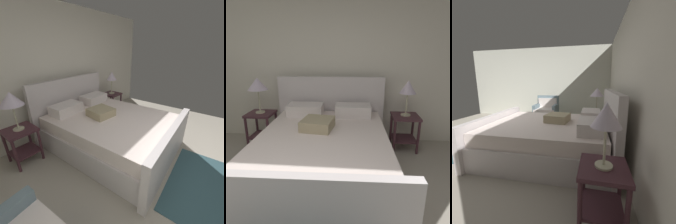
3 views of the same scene
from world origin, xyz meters
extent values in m
cube|color=#A39A8B|center=(0.00, 0.00, -0.01)|extent=(5.73, 5.40, 0.02)
cube|color=beige|center=(0.00, 2.76, 1.30)|extent=(5.85, 0.12, 2.59)
cube|color=silver|center=(-2.93, 0.00, 1.30)|extent=(0.12, 5.52, 2.59)
cube|color=beige|center=(0.06, 1.40, 0.20)|extent=(1.78, 2.15, 0.40)
cube|color=beige|center=(0.03, 2.50, 0.60)|extent=(1.84, 0.15, 1.21)
cube|color=beige|center=(0.10, 0.30, 0.36)|extent=(1.84, 0.15, 0.73)
cube|color=silver|center=(0.06, 1.40, 0.51)|extent=(1.70, 2.09, 0.22)
cube|color=silver|center=(-0.35, 2.16, 0.71)|extent=(0.57, 0.38, 0.18)
cube|color=silver|center=(0.43, 2.18, 0.71)|extent=(0.57, 0.38, 0.18)
cube|color=#9B8D6C|center=(-0.03, 1.55, 0.69)|extent=(0.44, 0.44, 0.14)
cube|color=#42242C|center=(1.30, 2.33, 0.58)|extent=(0.44, 0.44, 0.04)
cube|color=#42242C|center=(1.30, 2.33, 0.18)|extent=(0.40, 0.40, 0.02)
cylinder|color=#42242C|center=(1.11, 2.14, 0.28)|extent=(0.04, 0.04, 0.56)
cylinder|color=#42242C|center=(1.49, 2.14, 0.28)|extent=(0.04, 0.04, 0.56)
cylinder|color=#42242C|center=(1.11, 2.52, 0.28)|extent=(0.04, 0.04, 0.56)
cylinder|color=#42242C|center=(1.49, 2.52, 0.28)|extent=(0.04, 0.04, 0.56)
cylinder|color=#B7B293|center=(1.30, 2.33, 0.61)|extent=(0.16, 0.16, 0.02)
cylinder|color=#B7B293|center=(1.30, 2.33, 0.80)|extent=(0.02, 0.02, 0.35)
cone|color=silver|center=(1.30, 2.33, 1.08)|extent=(0.27, 0.27, 0.21)
cube|color=#42242C|center=(-1.18, 2.26, 0.58)|extent=(0.44, 0.44, 0.04)
cube|color=#42242C|center=(-1.18, 2.26, 0.18)|extent=(0.40, 0.40, 0.02)
cylinder|color=#42242C|center=(-1.37, 2.07, 0.28)|extent=(0.04, 0.04, 0.56)
cylinder|color=#42242C|center=(-0.99, 2.07, 0.28)|extent=(0.04, 0.04, 0.56)
cylinder|color=#42242C|center=(-1.37, 2.45, 0.28)|extent=(0.04, 0.04, 0.56)
cylinder|color=#42242C|center=(-0.99, 2.45, 0.28)|extent=(0.04, 0.04, 0.56)
cylinder|color=#B7B293|center=(-1.18, 2.26, 0.61)|extent=(0.16, 0.16, 0.02)
cylinder|color=#B7B293|center=(-1.18, 2.26, 0.81)|extent=(0.02, 0.02, 0.38)
cone|color=silver|center=(-1.18, 2.26, 1.10)|extent=(0.33, 0.33, 0.20)
cube|color=slate|center=(-1.90, 0.67, 0.21)|extent=(0.77, 0.77, 0.42)
cube|color=silver|center=(-1.90, 0.67, 0.47)|extent=(0.71, 0.71, 0.10)
cube|color=slate|center=(-2.20, 0.65, 0.66)|extent=(0.17, 0.73, 0.48)
cube|color=silver|center=(-2.11, 0.66, 0.64)|extent=(0.15, 0.62, 0.36)
cube|color=slate|center=(-1.87, 0.36, 0.53)|extent=(0.65, 0.15, 0.22)
cube|color=slate|center=(-1.92, 0.98, 0.53)|extent=(0.65, 0.15, 0.22)
cube|color=#304E56|center=(0.06, -0.40, 0.01)|extent=(1.48, 1.23, 0.01)
camera|label=1|loc=(-1.91, -0.15, 1.79)|focal=24.07mm
camera|label=2|loc=(0.48, -1.08, 1.67)|focal=33.63mm
camera|label=3|loc=(2.55, 2.24, 1.35)|focal=23.50mm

